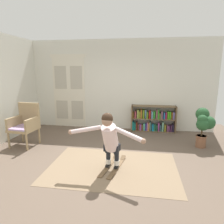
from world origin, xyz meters
TOP-DOWN VIEW (x-y plane):
  - ground_plane at (0.00, 0.00)m, footprint 7.20×7.20m
  - back_wall at (0.00, 2.60)m, footprint 6.00×0.10m
  - double_door at (-1.75, 2.54)m, footprint 1.22×0.05m
  - rug at (0.18, -0.22)m, footprint 2.59×1.74m
  - bookshelf at (1.07, 2.39)m, footprint 1.41×0.30m
  - wicker_chair at (-2.26, 0.67)m, footprint 0.65×0.65m
  - potted_plant at (2.28, 1.22)m, footprint 0.47×0.53m
  - skis_pair at (0.18, -0.19)m, footprint 0.45×0.99m
  - person_skier at (0.15, -0.37)m, footprint 1.46×0.72m

SIDE VIEW (x-z plane):
  - ground_plane at x=0.00m, z-range 0.00..0.00m
  - rug at x=0.18m, z-range 0.00..0.01m
  - skis_pair at x=0.18m, z-range -0.01..0.06m
  - bookshelf at x=1.07m, z-range -0.04..0.80m
  - wicker_chair at x=-2.26m, z-range 0.03..1.13m
  - potted_plant at x=2.28m, z-range 0.13..1.14m
  - person_skier at x=0.15m, z-range 0.15..1.27m
  - double_door at x=-1.75m, z-range 0.01..2.46m
  - back_wall at x=0.00m, z-range 0.00..2.90m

